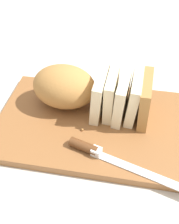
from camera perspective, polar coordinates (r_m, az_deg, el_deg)
The scene contains 7 objects.
ground_plane at distance 0.61m, azimuth 0.00°, elevation -3.43°, with size 3.00×3.00×0.00m, color beige.
cutting_board at distance 0.60m, azimuth 0.00°, elevation -2.74°, with size 0.45×0.29×0.02m, color brown.
bread_loaf at distance 0.59m, azimuth -0.52°, elevation 5.12°, with size 0.30×0.14×0.11m.
bread_knife at distance 0.52m, azimuth 2.07°, elevation -9.53°, with size 0.26×0.10×0.02m.
crumb_near_knife at distance 0.57m, azimuth -1.70°, elevation -4.16°, with size 0.01×0.01×0.01m, color #996633.
crumb_near_loaf at distance 0.54m, azimuth -1.59°, elevation -7.80°, with size 0.00×0.00×0.00m, color #996633.
crumb_stray_left at distance 0.61m, azimuth -2.79°, elevation 0.38°, with size 0.00×0.00×0.00m, color #996633.
Camera 1 is at (0.06, -0.39, 0.46)m, focal length 38.97 mm.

